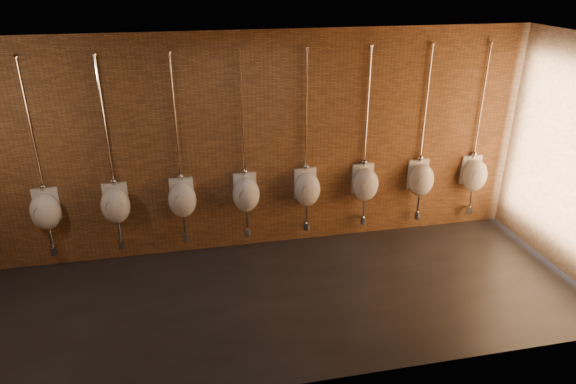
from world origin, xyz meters
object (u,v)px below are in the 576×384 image
(urinal_6, at_px, (365,183))
(urinal_7, at_px, (421,179))
(urinal_8, at_px, (474,174))
(urinal_3, at_px, (182,199))
(urinal_1, at_px, (45,210))
(urinal_5, at_px, (307,188))
(urinal_2, at_px, (115,204))
(urinal_4, at_px, (246,193))

(urinal_6, height_order, urinal_7, same)
(urinal_8, bearing_deg, urinal_3, 180.00)
(urinal_1, height_order, urinal_6, same)
(urinal_5, height_order, urinal_8, same)
(urinal_3, height_order, urinal_7, same)
(urinal_5, relative_size, urinal_6, 1.00)
(urinal_2, distance_m, urinal_4, 1.83)
(urinal_3, relative_size, urinal_4, 1.00)
(urinal_6, bearing_deg, urinal_8, 0.00)
(urinal_6, xyz_separation_m, urinal_7, (0.91, 0.00, 0.00))
(urinal_3, bearing_deg, urinal_7, 0.00)
(urinal_4, bearing_deg, urinal_2, 180.00)
(urinal_1, height_order, urinal_2, same)
(urinal_2, bearing_deg, urinal_7, 0.00)
(urinal_4, bearing_deg, urinal_6, 0.00)
(urinal_1, xyz_separation_m, urinal_6, (4.57, 0.00, 0.00))
(urinal_1, bearing_deg, urinal_8, 0.00)
(urinal_4, height_order, urinal_7, same)
(urinal_3, distance_m, urinal_6, 2.74)
(urinal_6, xyz_separation_m, urinal_8, (1.83, 0.00, 0.00))
(urinal_6, distance_m, urinal_7, 0.91)
(urinal_7, xyz_separation_m, urinal_8, (0.91, 0.00, 0.00))
(urinal_5, relative_size, urinal_7, 1.00)
(urinal_4, height_order, urinal_8, same)
(urinal_7, bearing_deg, urinal_4, 180.00)
(urinal_4, xyz_separation_m, urinal_6, (1.83, 0.00, 0.00))
(urinal_6, height_order, urinal_8, same)
(urinal_2, relative_size, urinal_7, 1.00)
(urinal_1, bearing_deg, urinal_6, 0.00)
(urinal_7, bearing_deg, urinal_5, 180.00)
(urinal_5, bearing_deg, urinal_3, 180.00)
(urinal_1, relative_size, urinal_5, 1.00)
(urinal_1, relative_size, urinal_8, 1.00)
(urinal_6, bearing_deg, urinal_3, 180.00)
(urinal_5, bearing_deg, urinal_4, 180.00)
(urinal_3, height_order, urinal_8, same)
(urinal_3, relative_size, urinal_6, 1.00)
(urinal_2, xyz_separation_m, urinal_3, (0.91, 0.00, 0.00))
(urinal_3, distance_m, urinal_4, 0.91)
(urinal_2, distance_m, urinal_5, 2.74)
(urinal_1, bearing_deg, urinal_7, 0.00)
(urinal_1, distance_m, urinal_3, 1.83)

